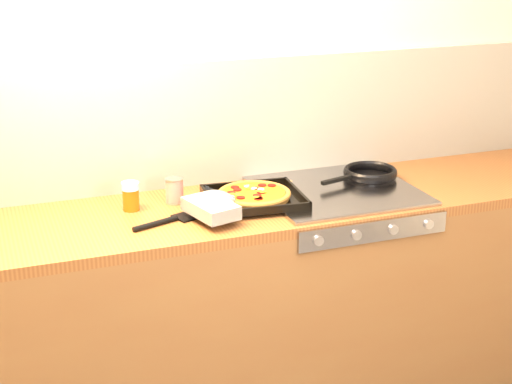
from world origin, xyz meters
name	(u,v)px	position (x,y,z in m)	size (l,w,h in m)	color
room_shell	(206,124)	(0.00, 1.39, 1.15)	(3.20, 3.20, 3.20)	white
counter_run	(231,313)	(0.00, 1.10, 0.45)	(3.20, 0.62, 0.90)	brown
stovetop	(337,191)	(0.45, 1.10, 0.91)	(0.60, 0.56, 0.02)	#939398
pizza_on_tray	(242,198)	(0.04, 1.06, 0.94)	(0.48, 0.40, 0.06)	black
frying_pan	(369,174)	(0.63, 1.17, 0.94)	(0.39, 0.27, 0.04)	black
tomato_can	(174,191)	(-0.18, 1.21, 0.95)	(0.09, 0.09, 0.10)	maroon
juice_glass	(131,196)	(-0.35, 1.19, 0.96)	(0.08, 0.08, 0.11)	#D64D0C
wooden_spoon	(267,185)	(0.21, 1.25, 0.91)	(0.30, 0.04, 0.02)	#986C40
black_spatula	(169,220)	(-0.25, 1.01, 0.91)	(0.28, 0.14, 0.02)	black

